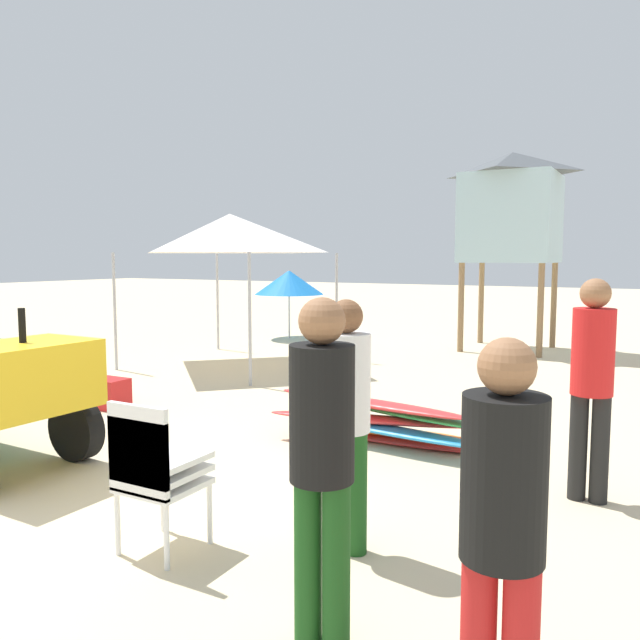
{
  "coord_description": "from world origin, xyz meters",
  "views": [
    {
      "loc": [
        4.44,
        -3.35,
        1.93
      ],
      "look_at": [
        0.41,
        3.91,
        1.11
      ],
      "focal_mm": 35.68,
      "sensor_mm": 36.0,
      "label": 1
    }
  ],
  "objects_px": {
    "lifeguard_tower": "(511,207)",
    "lifeguard_near_center": "(592,374)",
    "beach_umbrella_left": "(289,282)",
    "lifeguard_near_right": "(322,448)",
    "popup_canopy": "(230,234)",
    "lifeguard_near_left": "(346,408)",
    "cooler_box": "(107,393)",
    "lifeguard_far_right": "(502,522)",
    "surfboard_pile": "(379,421)",
    "stacked_plastic_chairs": "(153,465)",
    "traffic_cone_near": "(29,381)"
  },
  "relations": [
    {
      "from": "lifeguard_tower",
      "to": "lifeguard_near_center",
      "type": "bearing_deg",
      "value": -73.27
    },
    {
      "from": "lifeguard_tower",
      "to": "beach_umbrella_left",
      "type": "height_order",
      "value": "lifeguard_tower"
    },
    {
      "from": "lifeguard_near_right",
      "to": "popup_canopy",
      "type": "relative_size",
      "value": 0.61
    },
    {
      "from": "lifeguard_near_left",
      "to": "cooler_box",
      "type": "distance_m",
      "value": 5.01
    },
    {
      "from": "lifeguard_far_right",
      "to": "beach_umbrella_left",
      "type": "height_order",
      "value": "lifeguard_far_right"
    },
    {
      "from": "beach_umbrella_left",
      "to": "surfboard_pile",
      "type": "bearing_deg",
      "value": -52.19
    },
    {
      "from": "cooler_box",
      "to": "lifeguard_near_right",
      "type": "bearing_deg",
      "value": -32.23
    },
    {
      "from": "stacked_plastic_chairs",
      "to": "cooler_box",
      "type": "relative_size",
      "value": 1.86
    },
    {
      "from": "stacked_plastic_chairs",
      "to": "popup_canopy",
      "type": "height_order",
      "value": "popup_canopy"
    },
    {
      "from": "stacked_plastic_chairs",
      "to": "cooler_box",
      "type": "xyz_separation_m",
      "value": [
        -3.44,
        2.75,
        -0.41
      ]
    },
    {
      "from": "lifeguard_tower",
      "to": "traffic_cone_near",
      "type": "relative_size",
      "value": 8.26
    },
    {
      "from": "lifeguard_tower",
      "to": "cooler_box",
      "type": "xyz_separation_m",
      "value": [
        -3.34,
        -7.8,
        -2.77
      ]
    },
    {
      "from": "beach_umbrella_left",
      "to": "lifeguard_near_right",
      "type": "bearing_deg",
      "value": -57.48
    },
    {
      "from": "lifeguard_near_right",
      "to": "lifeguard_tower",
      "type": "xyz_separation_m",
      "value": [
        -1.52,
        10.86,
        1.95
      ]
    },
    {
      "from": "popup_canopy",
      "to": "lifeguard_tower",
      "type": "distance_m",
      "value": 5.89
    },
    {
      "from": "surfboard_pile",
      "to": "lifeguard_near_center",
      "type": "bearing_deg",
      "value": -16.26
    },
    {
      "from": "stacked_plastic_chairs",
      "to": "traffic_cone_near",
      "type": "xyz_separation_m",
      "value": [
        -4.8,
        2.62,
        -0.36
      ]
    },
    {
      "from": "lifeguard_near_left",
      "to": "lifeguard_near_right",
      "type": "relative_size",
      "value": 0.96
    },
    {
      "from": "lifeguard_far_right",
      "to": "traffic_cone_near",
      "type": "height_order",
      "value": "lifeguard_far_right"
    },
    {
      "from": "lifeguard_near_right",
      "to": "lifeguard_far_right",
      "type": "xyz_separation_m",
      "value": [
        0.94,
        -0.3,
        -0.07
      ]
    },
    {
      "from": "lifeguard_near_center",
      "to": "lifeguard_near_right",
      "type": "bearing_deg",
      "value": -109.41
    },
    {
      "from": "surfboard_pile",
      "to": "lifeguard_near_left",
      "type": "xyz_separation_m",
      "value": [
        0.77,
        -2.31,
        0.71
      ]
    },
    {
      "from": "stacked_plastic_chairs",
      "to": "cooler_box",
      "type": "distance_m",
      "value": 4.42
    },
    {
      "from": "stacked_plastic_chairs",
      "to": "popup_canopy",
      "type": "distance_m",
      "value": 7.62
    },
    {
      "from": "stacked_plastic_chairs",
      "to": "popup_canopy",
      "type": "bearing_deg",
      "value": 123.03
    },
    {
      "from": "lifeguard_tower",
      "to": "lifeguard_near_right",
      "type": "bearing_deg",
      "value": -82.05
    },
    {
      "from": "lifeguard_far_right",
      "to": "lifeguard_tower",
      "type": "distance_m",
      "value": 11.6
    },
    {
      "from": "lifeguard_near_left",
      "to": "popup_canopy",
      "type": "relative_size",
      "value": 0.58
    },
    {
      "from": "lifeguard_near_left",
      "to": "lifeguard_tower",
      "type": "distance_m",
      "value": 10.15
    },
    {
      "from": "stacked_plastic_chairs",
      "to": "lifeguard_tower",
      "type": "distance_m",
      "value": 10.81
    },
    {
      "from": "stacked_plastic_chairs",
      "to": "surfboard_pile",
      "type": "height_order",
      "value": "stacked_plastic_chairs"
    },
    {
      "from": "lifeguard_near_center",
      "to": "traffic_cone_near",
      "type": "height_order",
      "value": "lifeguard_near_center"
    },
    {
      "from": "lifeguard_near_left",
      "to": "lifeguard_near_center",
      "type": "relative_size",
      "value": 0.94
    },
    {
      "from": "lifeguard_near_left",
      "to": "beach_umbrella_left",
      "type": "xyz_separation_m",
      "value": [
        -6.17,
        9.26,
        0.38
      ]
    },
    {
      "from": "popup_canopy",
      "to": "lifeguard_tower",
      "type": "height_order",
      "value": "lifeguard_tower"
    },
    {
      "from": "stacked_plastic_chairs",
      "to": "cooler_box",
      "type": "height_order",
      "value": "stacked_plastic_chairs"
    },
    {
      "from": "beach_umbrella_left",
      "to": "lifeguard_tower",
      "type": "bearing_deg",
      "value": 7.08
    },
    {
      "from": "stacked_plastic_chairs",
      "to": "traffic_cone_near",
      "type": "bearing_deg",
      "value": 151.32
    },
    {
      "from": "lifeguard_far_right",
      "to": "surfboard_pile",
      "type": "bearing_deg",
      "value": 120.05
    },
    {
      "from": "lifeguard_near_right",
      "to": "lifeguard_tower",
      "type": "distance_m",
      "value": 11.13
    },
    {
      "from": "lifeguard_tower",
      "to": "cooler_box",
      "type": "distance_m",
      "value": 8.92
    },
    {
      "from": "lifeguard_tower",
      "to": "cooler_box",
      "type": "bearing_deg",
      "value": -113.16
    },
    {
      "from": "lifeguard_near_left",
      "to": "lifeguard_far_right",
      "type": "height_order",
      "value": "lifeguard_near_left"
    },
    {
      "from": "stacked_plastic_chairs",
      "to": "beach_umbrella_left",
      "type": "xyz_separation_m",
      "value": [
        -5.11,
        9.93,
        0.74
      ]
    },
    {
      "from": "beach_umbrella_left",
      "to": "traffic_cone_near",
      "type": "distance_m",
      "value": 7.39
    },
    {
      "from": "lifeguard_near_left",
      "to": "popup_canopy",
      "type": "bearing_deg",
      "value": 132.56
    },
    {
      "from": "lifeguard_near_center",
      "to": "cooler_box",
      "type": "height_order",
      "value": "lifeguard_near_center"
    },
    {
      "from": "lifeguard_near_left",
      "to": "lifeguard_near_right",
      "type": "distance_m",
      "value": 1.04
    },
    {
      "from": "lifeguard_near_left",
      "to": "lifeguard_near_center",
      "type": "xyz_separation_m",
      "value": [
        1.3,
        1.71,
        0.07
      ]
    },
    {
      "from": "stacked_plastic_chairs",
      "to": "beach_umbrella_left",
      "type": "height_order",
      "value": "beach_umbrella_left"
    }
  ]
}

